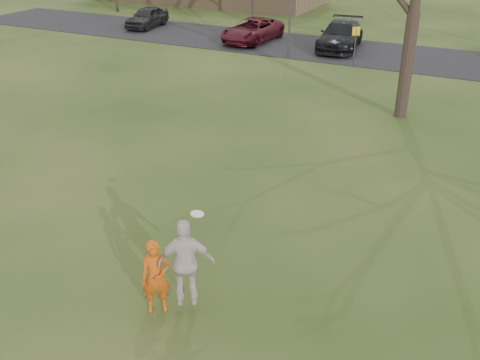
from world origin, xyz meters
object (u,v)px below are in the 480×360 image
at_px(player_defender, 156,277).
at_px(catching_play, 186,263).
at_px(car_3, 340,35).
at_px(car_2, 252,30).
at_px(car_0, 147,17).

bearing_deg(player_defender, catching_play, -18.26).
xyz_separation_m(player_defender, car_3, (-3.69, 25.15, -0.03)).
xyz_separation_m(player_defender, catching_play, (0.63, 0.23, 0.40)).
distance_m(car_2, catching_play, 26.23).
bearing_deg(car_0, car_3, -5.62).
bearing_deg(catching_play, car_3, 99.84).
distance_m(car_0, catching_play, 31.17).
relative_size(car_3, catching_play, 2.43).
bearing_deg(car_3, car_2, 179.19).
distance_m(car_3, catching_play, 25.29).
xyz_separation_m(car_0, car_3, (14.14, -0.19, 0.09)).
height_order(player_defender, catching_play, catching_play).
height_order(car_2, car_3, car_3).
xyz_separation_m(car_3, catching_play, (4.32, -24.92, 0.43)).
bearing_deg(car_0, catching_play, -58.52).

